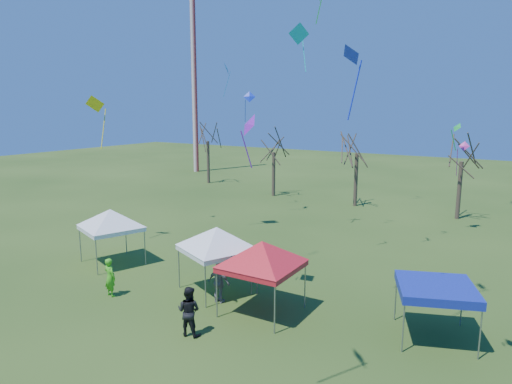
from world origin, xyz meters
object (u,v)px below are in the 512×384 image
at_px(tent_red, 262,246).
at_px(person_green, 110,277).
at_px(radio_mast, 194,76).
at_px(tree_0, 208,126).
at_px(tree_3, 463,141).
at_px(tent_white_west, 110,213).
at_px(person_grey, 219,283).
at_px(tree_1, 274,136).
at_px(person_dark, 189,311).
at_px(tent_white_mid, 217,231).
at_px(tree_2, 358,134).
at_px(tent_blue, 436,289).

distance_m(tent_red, person_green, 7.44).
relative_size(radio_mast, tree_0, 2.96).
height_order(tree_0, tree_3, tree_0).
bearing_deg(tent_white_west, tree_0, 116.29).
bearing_deg(person_grey, tree_1, -66.98).
bearing_deg(person_dark, tent_white_mid, -79.47).
distance_m(person_dark, person_green, 5.53).
bearing_deg(radio_mast, person_dark, -51.34).
xyz_separation_m(tent_white_west, person_green, (3.45, -3.15, -1.97)).
relative_size(tree_2, person_green, 4.53).
bearing_deg(tent_white_mid, tent_blue, 3.64).
relative_size(radio_mast, tree_3, 3.16).
bearing_deg(tent_blue, tree_3, 95.89).
height_order(person_grey, person_green, person_grey).
bearing_deg(tree_1, person_green, -77.60).
height_order(radio_mast, tent_red, radio_mast).
height_order(tree_1, person_green, tree_1).
xyz_separation_m(tent_white_mid, person_grey, (0.85, -1.03, -1.98)).
bearing_deg(person_green, tree_2, -88.49).
bearing_deg(tent_white_west, tree_1, 95.32).
bearing_deg(tree_0, person_dark, -53.68).
bearing_deg(tent_white_west, tent_red, -5.31).
bearing_deg(tent_red, tent_white_west, 174.69).
bearing_deg(person_dark, tree_0, -65.10).
xyz_separation_m(tent_white_west, person_grey, (8.14, -1.10, -1.94)).
relative_size(tree_0, tent_white_mid, 2.21).
height_order(radio_mast, tree_3, radio_mast).
height_order(radio_mast, tent_white_mid, radio_mast).
distance_m(tent_white_mid, person_green, 5.31).
bearing_deg(tent_white_west, tent_blue, 1.84).
relative_size(tent_blue, person_green, 1.93).
height_order(tent_red, person_grey, tent_red).
xyz_separation_m(tree_0, tent_red, (22.38, -25.46, -3.56)).
xyz_separation_m(tree_0, person_green, (15.56, -27.65, -5.58)).
height_order(tent_blue, person_grey, tent_blue).
bearing_deg(tent_red, radio_mast, 132.64).
height_order(tree_3, tent_red, tree_3).
xyz_separation_m(tree_3, tent_white_west, (-14.77, -21.16, -3.21)).
distance_m(tree_1, tree_2, 8.42).
relative_size(tent_red, person_grey, 2.22).
relative_size(tent_blue, person_dark, 1.81).
distance_m(tree_1, person_green, 25.98).
relative_size(tree_1, tent_red, 1.83).
distance_m(tent_white_mid, person_dark, 4.74).
bearing_deg(tree_0, person_green, -60.63).
distance_m(tree_0, tent_blue, 37.90).
relative_size(tree_1, tree_3, 0.95).
relative_size(tree_0, tent_white_west, 2.23).
distance_m(tree_0, tent_white_mid, 31.51).
relative_size(tent_white_west, person_green, 2.09).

